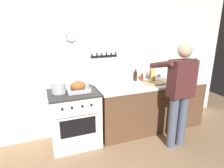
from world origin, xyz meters
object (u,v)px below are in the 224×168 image
object	(u,v)px
stove	(74,118)
bottle_vinegar	(153,74)
roasting_pan	(78,87)
bottle_cooking_oil	(153,75)
cutting_board	(154,83)
stock_pot	(59,88)
person_cook	(180,90)
bottle_hot_sauce	(142,77)
bottle_soy_sauce	(136,76)

from	to	relation	value
stove	bottle_vinegar	xyz separation A→B (m)	(1.57, 0.20, 0.56)
roasting_pan	bottle_cooking_oil	world-z (taller)	bottle_cooking_oil
roasting_pan	cutting_board	distance (m)	1.35
stock_pot	bottle_vinegar	world-z (taller)	bottle_vinegar
person_cook	roasting_pan	world-z (taller)	person_cook
bottle_vinegar	bottle_cooking_oil	bearing A→B (deg)	-120.87
stove	roasting_pan	world-z (taller)	roasting_pan
stove	bottle_cooking_oil	size ratio (longest dim) A/B	3.15
person_cook	stock_pot	bearing A→B (deg)	66.74
person_cook	bottle_hot_sauce	distance (m)	0.84
person_cook	bottle_hot_sauce	bearing A→B (deg)	12.12
cutting_board	bottle_cooking_oil	bearing A→B (deg)	68.92
bottle_soy_sauce	bottle_hot_sauce	bearing A→B (deg)	-27.99
stove	roasting_pan	size ratio (longest dim) A/B	2.56
person_cook	stock_pot	world-z (taller)	person_cook
cutting_board	bottle_soy_sauce	world-z (taller)	bottle_soy_sauce
stock_pot	bottle_cooking_oil	bearing A→B (deg)	0.35
bottle_soy_sauce	bottle_vinegar	xyz separation A→B (m)	(0.35, -0.03, 0.01)
roasting_pan	stock_pot	bearing A→B (deg)	167.08
person_cook	bottle_cooking_oil	xyz separation A→B (m)	(-0.04, 0.70, 0.07)
stock_pot	cutting_board	distance (m)	1.64
bottle_hot_sauce	bottle_soy_sauce	bearing A→B (deg)	152.01
roasting_pan	bottle_soy_sauce	distance (m)	1.16
stove	bottle_soy_sauce	bearing A→B (deg)	10.66
bottle_hot_sauce	bottle_vinegar	xyz separation A→B (m)	(0.25, 0.03, 0.04)
bottle_cooking_oil	bottle_soy_sauce	size ratio (longest dim) A/B	1.29
bottle_soy_sauce	bottle_vinegar	size ratio (longest dim) A/B	0.87
bottle_cooking_oil	bottle_hot_sauce	distance (m)	0.21
roasting_pan	bottle_cooking_oil	bearing A→B (deg)	3.13
bottle_hot_sauce	bottle_vinegar	size ratio (longest dim) A/B	0.63
person_cook	bottle_cooking_oil	bearing A→B (deg)	1.47
bottle_cooking_oil	bottle_hot_sauce	bearing A→B (deg)	144.15
stock_pot	bottle_hot_sauce	size ratio (longest dim) A/B	1.35
bottle_vinegar	bottle_soy_sauce	bearing A→B (deg)	175.79
roasting_pan	bottle_cooking_oil	distance (m)	1.40
bottle_cooking_oil	bottle_vinegar	distance (m)	0.17
bottle_soy_sauce	bottle_vinegar	world-z (taller)	bottle_vinegar
stock_pot	bottle_vinegar	size ratio (longest dim) A/B	0.85
stove	cutting_board	bearing A→B (deg)	-2.76
bottle_cooking_oil	bottle_hot_sauce	world-z (taller)	bottle_cooking_oil
person_cook	bottle_cooking_oil	size ratio (longest dim) A/B	5.81
person_cook	bottle_soy_sauce	bearing A→B (deg)	17.60
person_cook	bottle_soy_sauce	world-z (taller)	person_cook
person_cook	stock_pot	xyz separation A→B (m)	(-1.72, 0.69, 0.03)
stove	cutting_board	xyz separation A→B (m)	(1.43, -0.07, 0.46)
person_cook	bottle_cooking_oil	world-z (taller)	person_cook
roasting_pan	bottle_cooking_oil	xyz separation A→B (m)	(1.39, 0.08, 0.04)
roasting_pan	bottle_vinegar	distance (m)	1.50
roasting_pan	bottle_vinegar	world-z (taller)	bottle_vinegar
stove	bottle_hot_sauce	bearing A→B (deg)	7.50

